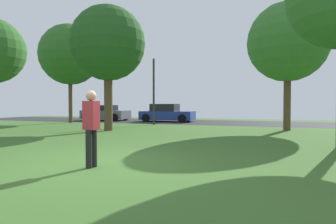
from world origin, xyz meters
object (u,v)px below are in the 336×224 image
birch_tree_lone (108,44)px  parked_car_blue (167,114)px  parked_car_grey (105,113)px  person_thrower (91,125)px  oak_tree_center (70,55)px  street_lamp_post (154,92)px  oak_tree_left (288,42)px

birch_tree_lone → parked_car_blue: (0.40, 8.43, -3.96)m
birch_tree_lone → parked_car_grey: bearing=122.2°
birch_tree_lone → parked_car_grey: 10.62m
parked_car_grey → person_thrower: bearing=-59.7°
oak_tree_center → parked_car_grey: size_ratio=1.86×
birch_tree_lone → street_lamp_post: (0.73, 4.72, -2.36)m
oak_tree_left → street_lamp_post: size_ratio=1.52×
street_lamp_post → parked_car_grey: bearing=148.9°
parked_car_grey → street_lamp_post: size_ratio=0.89×
oak_tree_center → parked_car_grey: oak_tree_center is taller
birch_tree_lone → parked_car_grey: size_ratio=1.65×
oak_tree_left → parked_car_blue: bearing=148.7°
parked_car_grey → parked_car_blue: (5.64, 0.10, 0.03)m
birch_tree_lone → street_lamp_post: bearing=81.2°
parked_car_grey → street_lamp_post: 7.17m
oak_tree_center → birch_tree_lone: bearing=-38.2°
person_thrower → parked_car_blue: 16.77m
oak_tree_left → street_lamp_post: oak_tree_left is taller
birch_tree_lone → oak_tree_left: oak_tree_left is taller
oak_tree_left → parked_car_grey: 15.72m
birch_tree_lone → parked_car_blue: bearing=87.3°
oak_tree_center → parked_car_blue: (6.57, 3.56, -4.53)m
person_thrower → street_lamp_post: 13.16m
oak_tree_left → parked_car_blue: 10.89m
parked_car_blue → parked_car_grey: bearing=-179.0°
person_thrower → parked_car_blue: (-3.84, 16.32, -0.29)m
oak_tree_center → street_lamp_post: (6.90, -0.15, -2.93)m
birch_tree_lone → parked_car_blue: birch_tree_lone is taller
oak_tree_left → street_lamp_post: (-8.31, 1.54, -2.47)m
birch_tree_lone → oak_tree_center: bearing=141.8°
parked_car_blue → street_lamp_post: street_lamp_post is taller
birch_tree_lone → person_thrower: (4.24, -7.89, -3.66)m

